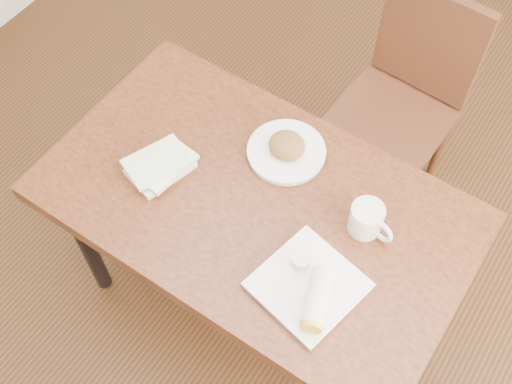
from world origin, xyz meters
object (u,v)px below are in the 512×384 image
Objects in this scene: coffee_mug at (368,219)px; book_stack at (161,165)px; chair_far at (405,93)px; plate_burrito at (311,289)px; table at (256,215)px; plate_scone at (287,150)px.

book_stack is (-0.63, -0.17, -0.03)m from coffee_mug.
plate_burrito is at bearing -80.67° from chair_far.
chair_far is 0.79m from coffee_mug.
coffee_mug is 0.65× the size of book_stack.
chair_far reaches higher than plate_burrito.
book_stack reaches higher than table.
plate_burrito is at bearing -29.37° from table.
plate_burrito is 1.39× the size of book_stack.
plate_scone is (-0.15, -0.63, 0.23)m from chair_far.
chair_far is 4.22× the size of book_stack.
plate_burrito is (0.31, -0.37, 0.00)m from plate_scone.
book_stack is (-0.31, -0.07, 0.11)m from table.
book_stack is at bearing -116.13° from chair_far.
plate_burrito is (-0.03, -0.27, -0.03)m from coffee_mug.
chair_far is 1.03m from book_stack.
table is at bearing 13.06° from book_stack.
table is 4.16× the size of plate_burrito.
table is at bearing -162.39° from coffee_mug.
coffee_mug is 0.47× the size of plate_burrito.
coffee_mug is (0.34, -0.10, 0.03)m from plate_scone.
chair_far is 6.50× the size of coffee_mug.
coffee_mug reaches higher than book_stack.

